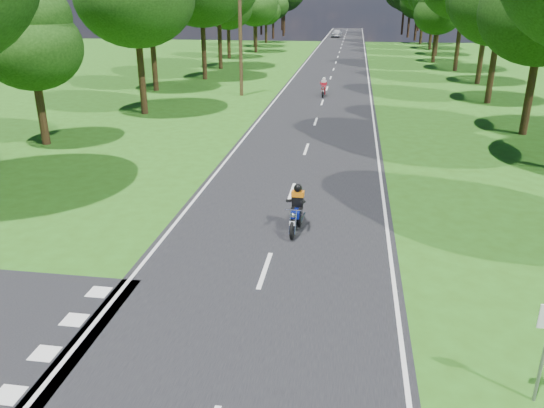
# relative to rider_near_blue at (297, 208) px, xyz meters

# --- Properties ---
(ground) EXTENTS (160.00, 160.00, 0.00)m
(ground) POSITION_rel_rider_near_blue_xyz_m (-0.53, -4.73, -0.73)
(ground) COLOR #295713
(ground) RESTS_ON ground
(main_road) EXTENTS (7.00, 140.00, 0.02)m
(main_road) POSITION_rel_rider_near_blue_xyz_m (-0.53, 45.27, -0.72)
(main_road) COLOR black
(main_road) RESTS_ON ground
(road_markings) EXTENTS (7.40, 140.00, 0.01)m
(road_markings) POSITION_rel_rider_near_blue_xyz_m (-0.66, 43.39, -0.70)
(road_markings) COLOR silver
(road_markings) RESTS_ON main_road
(telegraph_pole) EXTENTS (1.20, 0.26, 8.00)m
(telegraph_pole) POSITION_rel_rider_near_blue_xyz_m (-6.53, 23.27, 3.35)
(telegraph_pole) COLOR #382616
(telegraph_pole) RESTS_ON ground
(rider_near_blue) EXTENTS (0.66, 1.72, 1.41)m
(rider_near_blue) POSITION_rel_rider_near_blue_xyz_m (0.00, 0.00, 0.00)
(rider_near_blue) COLOR navy
(rider_near_blue) RESTS_ON main_road
(rider_far_red) EXTENTS (0.55, 1.60, 1.33)m
(rider_far_red) POSITION_rel_rider_near_blue_xyz_m (-0.61, 23.75, -0.04)
(rider_far_red) COLOR #A9110D
(rider_far_red) RESTS_ON main_road
(distant_car) EXTENTS (2.15, 4.17, 1.36)m
(distant_car) POSITION_rel_rider_near_blue_xyz_m (-1.89, 84.85, -0.03)
(distant_car) COLOR silver
(distant_car) RESTS_ON main_road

